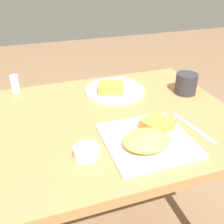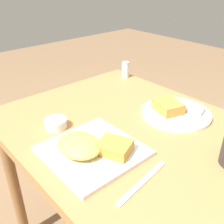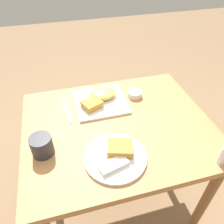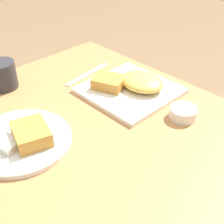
% 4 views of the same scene
% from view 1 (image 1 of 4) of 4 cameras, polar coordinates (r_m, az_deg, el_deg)
% --- Properties ---
extents(dining_table, '(0.94, 0.77, 0.76)m').
position_cam_1_polar(dining_table, '(1.07, 0.54, -5.44)').
color(dining_table, '#B27A47').
rests_on(dining_table, ground_plane).
extents(plate_square_near, '(0.28, 0.28, 0.06)m').
position_cam_1_polar(plate_square_near, '(0.86, 7.92, -5.64)').
color(plate_square_near, white).
rests_on(plate_square_near, dining_table).
extents(plate_oval_far, '(0.27, 0.27, 0.05)m').
position_cam_1_polar(plate_oval_far, '(1.19, 0.44, 5.01)').
color(plate_oval_far, white).
rests_on(plate_oval_far, dining_table).
extents(sauce_ramekin, '(0.08, 0.08, 0.03)m').
position_cam_1_polar(sauce_ramekin, '(0.81, -5.58, -8.63)').
color(sauce_ramekin, white).
rests_on(sauce_ramekin, dining_table).
extents(salt_shaker, '(0.04, 0.04, 0.08)m').
position_cam_1_polar(salt_shaker, '(1.25, -20.31, 5.46)').
color(salt_shaker, white).
rests_on(salt_shaker, dining_table).
extents(butter_knife, '(0.04, 0.21, 0.00)m').
position_cam_1_polar(butter_knife, '(0.98, 17.29, -3.33)').
color(butter_knife, silver).
rests_on(butter_knife, dining_table).
extents(coffee_mug, '(0.10, 0.10, 0.09)m').
position_cam_1_polar(coffee_mug, '(1.22, 15.82, 5.97)').
color(coffee_mug, '#2D2D33').
rests_on(coffee_mug, dining_table).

